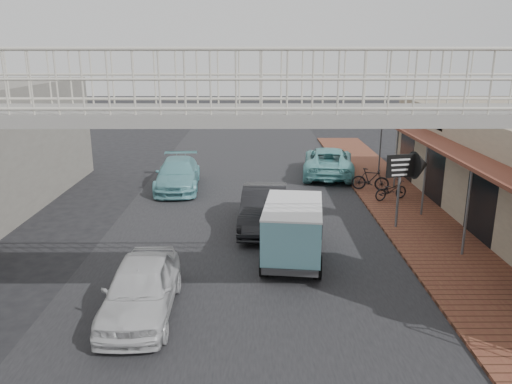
{
  "coord_description": "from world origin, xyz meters",
  "views": [
    {
      "loc": [
        0.31,
        -13.64,
        6.3
      ],
      "look_at": [
        0.37,
        2.27,
        1.8
      ],
      "focal_mm": 35.0,
      "sensor_mm": 36.0,
      "label": 1
    }
  ],
  "objects_px": {
    "angkot_far": "(178,174)",
    "arrow_sign": "(418,166)",
    "angkot_curb": "(328,161)",
    "motorcycle_near": "(391,190)",
    "angkot_van": "(293,224)",
    "motorcycle_far": "(370,179)",
    "dark_sedan": "(264,208)",
    "white_hatchback": "(141,288)"
  },
  "relations": [
    {
      "from": "arrow_sign",
      "to": "motorcycle_near",
      "type": "bearing_deg",
      "value": 76.65
    },
    {
      "from": "angkot_van",
      "to": "dark_sedan",
      "type": "bearing_deg",
      "value": 112.33
    },
    {
      "from": "angkot_van",
      "to": "motorcycle_far",
      "type": "bearing_deg",
      "value": 68.68
    },
    {
      "from": "angkot_curb",
      "to": "angkot_far",
      "type": "xyz_separation_m",
      "value": [
        -7.5,
        -2.59,
        -0.05
      ]
    },
    {
      "from": "white_hatchback",
      "to": "angkot_van",
      "type": "distance_m",
      "value": 5.2
    },
    {
      "from": "angkot_far",
      "to": "angkot_van",
      "type": "distance_m",
      "value": 9.76
    },
    {
      "from": "angkot_far",
      "to": "arrow_sign",
      "type": "height_order",
      "value": "arrow_sign"
    },
    {
      "from": "angkot_curb",
      "to": "motorcycle_far",
      "type": "relative_size",
      "value": 3.15
    },
    {
      "from": "white_hatchback",
      "to": "arrow_sign",
      "type": "height_order",
      "value": "arrow_sign"
    },
    {
      "from": "angkot_far",
      "to": "angkot_curb",
      "type": "bearing_deg",
      "value": 15.27
    },
    {
      "from": "dark_sedan",
      "to": "motorcycle_far",
      "type": "relative_size",
      "value": 2.68
    },
    {
      "from": "angkot_curb",
      "to": "white_hatchback",
      "type": "bearing_deg",
      "value": 72.77
    },
    {
      "from": "motorcycle_far",
      "to": "arrow_sign",
      "type": "bearing_deg",
      "value": -158.01
    },
    {
      "from": "angkot_van",
      "to": "motorcycle_near",
      "type": "xyz_separation_m",
      "value": [
        4.71,
        6.24,
        -0.67
      ]
    },
    {
      "from": "angkot_far",
      "to": "motorcycle_far",
      "type": "bearing_deg",
      "value": -8.21
    },
    {
      "from": "angkot_far",
      "to": "arrow_sign",
      "type": "distance_m",
      "value": 11.12
    },
    {
      "from": "arrow_sign",
      "to": "angkot_curb",
      "type": "bearing_deg",
      "value": 90.92
    },
    {
      "from": "angkot_van",
      "to": "arrow_sign",
      "type": "distance_m",
      "value": 5.63
    },
    {
      "from": "angkot_curb",
      "to": "motorcycle_near",
      "type": "distance_m",
      "value": 5.23
    },
    {
      "from": "motorcycle_near",
      "to": "white_hatchback",
      "type": "bearing_deg",
      "value": 113.97
    },
    {
      "from": "angkot_curb",
      "to": "angkot_van",
      "type": "relative_size",
      "value": 1.33
    },
    {
      "from": "angkot_van",
      "to": "arrow_sign",
      "type": "height_order",
      "value": "arrow_sign"
    },
    {
      "from": "white_hatchback",
      "to": "angkot_curb",
      "type": "relative_size",
      "value": 0.76
    },
    {
      "from": "white_hatchback",
      "to": "dark_sedan",
      "type": "bearing_deg",
      "value": 62.14
    },
    {
      "from": "motorcycle_near",
      "to": "motorcycle_far",
      "type": "bearing_deg",
      "value": -4.05
    },
    {
      "from": "motorcycle_far",
      "to": "motorcycle_near",
      "type": "bearing_deg",
      "value": -144.43
    },
    {
      "from": "white_hatchback",
      "to": "motorcycle_far",
      "type": "distance_m",
      "value": 13.76
    },
    {
      "from": "dark_sedan",
      "to": "angkot_far",
      "type": "height_order",
      "value": "dark_sedan"
    },
    {
      "from": "motorcycle_far",
      "to": "arrow_sign",
      "type": "distance_m",
      "value": 5.18
    },
    {
      "from": "dark_sedan",
      "to": "motorcycle_far",
      "type": "distance_m",
      "value": 6.9
    },
    {
      "from": "dark_sedan",
      "to": "angkot_van",
      "type": "bearing_deg",
      "value": -70.56
    },
    {
      "from": "dark_sedan",
      "to": "angkot_van",
      "type": "distance_m",
      "value": 3.17
    },
    {
      "from": "angkot_van",
      "to": "motorcycle_near",
      "type": "height_order",
      "value": "angkot_van"
    },
    {
      "from": "angkot_curb",
      "to": "motorcycle_near",
      "type": "height_order",
      "value": "angkot_curb"
    },
    {
      "from": "dark_sedan",
      "to": "angkot_curb",
      "type": "height_order",
      "value": "dark_sedan"
    },
    {
      "from": "dark_sedan",
      "to": "motorcycle_near",
      "type": "bearing_deg",
      "value": 34.01
    },
    {
      "from": "angkot_far",
      "to": "angkot_van",
      "type": "xyz_separation_m",
      "value": [
        4.81,
        -8.47,
        0.5
      ]
    },
    {
      "from": "angkot_curb",
      "to": "motorcycle_far",
      "type": "xyz_separation_m",
      "value": [
        1.47,
        -3.29,
        -0.13
      ]
    },
    {
      "from": "dark_sedan",
      "to": "motorcycle_far",
      "type": "bearing_deg",
      "value": 47.46
    },
    {
      "from": "angkot_curb",
      "to": "arrow_sign",
      "type": "height_order",
      "value": "arrow_sign"
    },
    {
      "from": "dark_sedan",
      "to": "angkot_far",
      "type": "bearing_deg",
      "value": 130.05
    },
    {
      "from": "dark_sedan",
      "to": "arrow_sign",
      "type": "relative_size",
      "value": 1.63
    }
  ]
}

